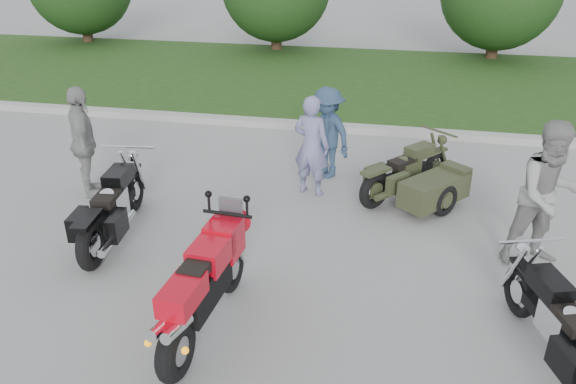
% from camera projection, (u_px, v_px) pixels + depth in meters
% --- Properties ---
extents(ground, '(80.00, 80.00, 0.00)m').
position_uv_depth(ground, '(277.00, 295.00, 6.72)').
color(ground, '#9A9A95').
rests_on(ground, ground).
extents(curb, '(60.00, 0.30, 0.15)m').
position_uv_depth(curb, '(338.00, 128.00, 11.99)').
color(curb, '#A6A49C').
rests_on(curb, ground).
extents(grass_strip, '(60.00, 8.00, 0.14)m').
position_uv_depth(grass_strip, '(355.00, 80.00, 15.66)').
color(grass_strip, '#395B1F').
rests_on(grass_strip, ground).
extents(sportbike_red, '(0.45, 2.15, 1.02)m').
position_uv_depth(sportbike_red, '(204.00, 285.00, 5.89)').
color(sportbike_red, black).
rests_on(sportbike_red, ground).
extents(cruiser_left, '(0.54, 2.31, 0.89)m').
position_uv_depth(cruiser_left, '(111.00, 210.00, 7.72)').
color(cruiser_left, black).
rests_on(cruiser_left, ground).
extents(cruiser_right, '(0.84, 2.06, 0.82)m').
position_uv_depth(cruiser_right, '(564.00, 332.00, 5.48)').
color(cruiser_right, black).
rests_on(cruiser_right, ground).
extents(cruiser_sidecar, '(1.72, 1.90, 0.80)m').
position_uv_depth(cruiser_sidecar, '(421.00, 183.00, 8.73)').
color(cruiser_sidecar, black).
rests_on(cruiser_sidecar, ground).
extents(person_stripe, '(0.69, 0.54, 1.65)m').
position_uv_depth(person_stripe, '(311.00, 146.00, 8.92)').
color(person_stripe, '#7778A2').
rests_on(person_stripe, ground).
extents(person_grey, '(1.12, 0.99, 1.93)m').
position_uv_depth(person_grey, '(549.00, 195.00, 6.99)').
color(person_grey, gray).
rests_on(person_grey, ground).
extents(person_denim, '(1.17, 1.10, 1.58)m').
position_uv_depth(person_denim, '(327.00, 133.00, 9.57)').
color(person_denim, navy).
rests_on(person_denim, ground).
extents(person_back, '(0.94, 1.13, 1.80)m').
position_uv_depth(person_back, '(84.00, 143.00, 8.83)').
color(person_back, '#959691').
rests_on(person_back, ground).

